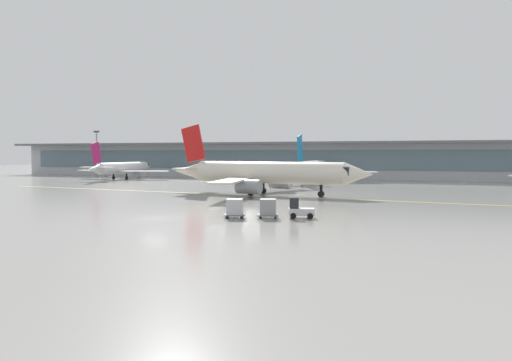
# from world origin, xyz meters

# --- Properties ---
(ground_plane) EXTENTS (400.00, 400.00, 0.00)m
(ground_plane) POSITION_xyz_m (0.00, 0.00, 0.00)
(ground_plane) COLOR gray
(taxiway_centreline_stripe) EXTENTS (109.35, 12.62, 0.01)m
(taxiway_centreline_stripe) POSITION_xyz_m (2.03, 29.38, 0.00)
(taxiway_centreline_stripe) COLOR yellow
(taxiway_centreline_stripe) RESTS_ON ground_plane
(terminal_concourse) EXTENTS (196.67, 11.00, 9.60)m
(terminal_concourse) POSITION_xyz_m (0.00, 87.41, 4.92)
(terminal_concourse) COLOR #B2B7BC
(terminal_concourse) RESTS_ON ground_plane
(gate_airplane_0) EXTENTS (26.29, 28.23, 9.36)m
(gate_airplane_0) POSITION_xyz_m (-48.61, 66.05, 2.81)
(gate_airplane_0) COLOR white
(gate_airplane_0) RESTS_ON ground_plane
(gate_airplane_1) EXTENTS (29.90, 32.11, 10.65)m
(gate_airplane_1) POSITION_xyz_m (0.02, 69.99, 3.19)
(gate_airplane_1) COLOR white
(gate_airplane_1) RESTS_ON ground_plane
(taxiing_regional_jet) EXTENTS (34.70, 32.07, 11.49)m
(taxiing_regional_jet) POSITION_xyz_m (1.58, 31.43, 3.45)
(taxiing_regional_jet) COLOR silver
(taxiing_regional_jet) RESTS_ON ground_plane
(baggage_tug) EXTENTS (2.89, 2.22, 2.10)m
(baggage_tug) POSITION_xyz_m (13.94, 4.97, 0.89)
(baggage_tug) COLOR silver
(baggage_tug) RESTS_ON ground_plane
(cargo_dolly_lead) EXTENTS (2.47, 2.14, 1.94)m
(cargo_dolly_lead) POSITION_xyz_m (10.89, 4.04, 1.05)
(cargo_dolly_lead) COLOR #595B60
(cargo_dolly_lead) RESTS_ON ground_plane
(cargo_dolly_trailing) EXTENTS (2.47, 2.14, 1.94)m
(cargo_dolly_trailing) POSITION_xyz_m (7.63, 3.05, 1.05)
(cargo_dolly_trailing) COLOR #595B60
(cargo_dolly_trailing) RESTS_ON ground_plane
(apron_light_mast_0) EXTENTS (1.80, 0.36, 13.19)m
(apron_light_mast_0) POSITION_xyz_m (-66.69, 79.63, 7.28)
(apron_light_mast_0) COLOR gray
(apron_light_mast_0) RESTS_ON ground_plane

